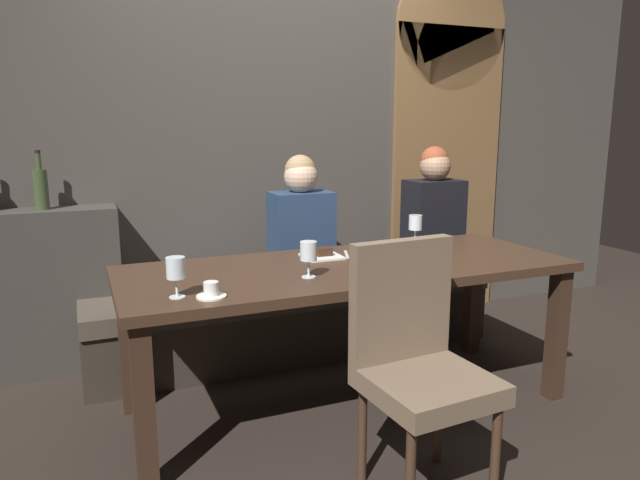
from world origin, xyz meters
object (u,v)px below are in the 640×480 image
at_px(chair_near_side, 416,353).
at_px(banquette_bench, 299,320).
at_px(dining_table, 348,281).
at_px(diner_redhead, 301,225).
at_px(fork_on_table, 346,254).
at_px(wine_glass_center_back, 415,223).
at_px(dessert_plate, 322,255).
at_px(wine_glass_end_right, 176,270).
at_px(wine_bottle_pale_label, 41,188).
at_px(espresso_cup, 211,291).
at_px(diner_bearded, 433,213).
at_px(wine_glass_far_right, 309,253).

bearing_deg(chair_near_side, banquette_bench, 87.80).
bearing_deg(chair_near_side, dining_table, 85.68).
distance_m(diner_redhead, fork_on_table, 0.53).
relative_size(wine_glass_center_back, dessert_plate, 0.86).
relative_size(banquette_bench, wine_glass_center_back, 15.24).
bearing_deg(diner_redhead, wine_glass_end_right, -133.19).
distance_m(diner_redhead, wine_bottle_pale_label, 1.46).
distance_m(banquette_bench, wine_bottle_pale_label, 1.65).
xyz_separation_m(wine_glass_end_right, dessert_plate, (0.81, 0.43, -0.10)).
xyz_separation_m(espresso_cup, fork_on_table, (0.82, 0.48, -0.02)).
bearing_deg(espresso_cup, diner_redhead, 52.60).
bearing_deg(wine_glass_center_back, espresso_cup, -155.36).
bearing_deg(diner_redhead, dessert_plate, -99.01).
bearing_deg(fork_on_table, dining_table, -91.65).
xyz_separation_m(banquette_bench, wine_bottle_pale_label, (-1.38, 0.33, 0.84)).
relative_size(diner_bearded, espresso_cup, 6.86).
bearing_deg(fork_on_table, banquette_bench, 119.60).
bearing_deg(dining_table, dessert_plate, 107.34).
distance_m(banquette_bench, fork_on_table, 0.73).
height_order(dining_table, fork_on_table, fork_on_table).
bearing_deg(wine_glass_far_right, wine_glass_center_back, 28.91).
distance_m(banquette_bench, diner_bearded, 1.13).
xyz_separation_m(wine_glass_center_back, fork_on_table, (-0.50, -0.12, -0.11)).
xyz_separation_m(wine_glass_end_right, espresso_cup, (0.13, -0.05, -0.09)).
distance_m(wine_glass_center_back, wine_glass_far_right, 0.97).
xyz_separation_m(diner_bearded, wine_bottle_pale_label, (-2.34, 0.33, 0.23)).
bearing_deg(wine_glass_center_back, banquette_bench, 145.84).
bearing_deg(wine_bottle_pale_label, wine_glass_far_right, -46.85).
height_order(diner_redhead, wine_bottle_pale_label, wine_bottle_pale_label).
height_order(wine_bottle_pale_label, dessert_plate, wine_bottle_pale_label).
bearing_deg(diner_redhead, wine_glass_center_back, -36.04).
height_order(espresso_cup, fork_on_table, espresso_cup).
height_order(diner_redhead, dessert_plate, diner_redhead).
height_order(diner_bearded, wine_glass_center_back, diner_bearded).
bearing_deg(dining_table, wine_glass_end_right, -164.56).
bearing_deg(espresso_cup, banquette_bench, 53.20).
relative_size(banquette_bench, wine_glass_end_right, 15.24).
bearing_deg(wine_bottle_pale_label, wine_glass_end_right, -67.90).
distance_m(dining_table, fork_on_table, 0.22).
distance_m(wine_glass_end_right, dessert_plate, 0.92).
relative_size(wine_glass_center_back, wine_glass_far_right, 1.00).
distance_m(wine_glass_far_right, dessert_plate, 0.42).
bearing_deg(wine_glass_end_right, diner_bearded, 27.33).
distance_m(diner_bearded, wine_glass_far_right, 1.50).
distance_m(chair_near_side, wine_glass_end_right, 0.99).
height_order(diner_bearded, wine_glass_end_right, diner_bearded).
relative_size(banquette_bench, espresso_cup, 20.83).
relative_size(dining_table, fork_on_table, 12.94).
bearing_deg(fork_on_table, espresso_cup, -128.76).
height_order(wine_glass_center_back, espresso_cup, wine_glass_center_back).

